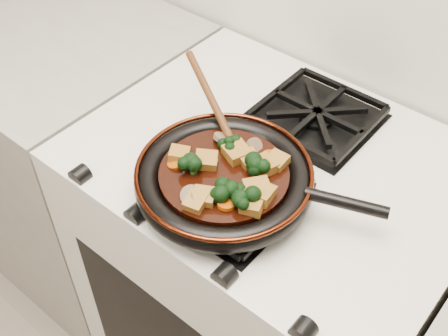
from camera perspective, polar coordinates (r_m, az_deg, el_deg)
The scene contains 32 objects.
stove at distance 1.44m, azimuth 4.16°, elevation -11.83°, with size 0.76×0.60×0.90m, color silver.
burner_grate_front at distance 1.01m, azimuth 0.75°, elevation -2.51°, with size 0.23×0.23×0.03m, color black, non-canonical shape.
burner_grate_back at distance 1.18m, azimuth 9.42°, elevation 5.28°, with size 0.23×0.23×0.03m, color black, non-canonical shape.
skillet at distance 0.99m, azimuth 0.13°, elevation -1.10°, with size 0.43×0.32×0.05m.
braising_sauce at distance 0.98m, azimuth 0.00°, elevation -0.86°, with size 0.23×0.23×0.02m, color black.
tofu_cube_0 at distance 0.93m, azimuth 3.68°, elevation -2.57°, with size 0.04×0.04×0.02m, color olive.
tofu_cube_1 at distance 0.93m, azimuth -2.06°, elevation -2.96°, with size 0.04×0.04×0.02m, color olive.
tofu_cube_2 at distance 0.99m, azimuth 2.57°, elevation 0.85°, with size 0.04×0.03×0.02m, color olive.
tofu_cube_3 at distance 1.00m, azimuth 1.31°, elevation 1.52°, with size 0.04×0.04×0.02m, color olive.
tofu_cube_4 at distance 1.00m, azimuth -4.59°, elevation 1.34°, with size 0.04×0.03×0.02m, color olive.
tofu_cube_5 at distance 0.99m, azimuth -1.82°, elevation 0.73°, with size 0.04×0.04×0.02m, color olive.
tofu_cube_6 at distance 0.94m, azimuth 3.37°, elevation -2.22°, with size 0.04×0.04×0.02m, color olive.
tofu_cube_7 at distance 0.98m, azimuth 4.16°, elevation 0.26°, with size 0.04×0.03×0.02m, color olive.
tofu_cube_8 at distance 0.92m, azimuth -2.91°, elevation -3.52°, with size 0.04×0.03×0.02m, color olive.
tofu_cube_9 at distance 0.91m, azimuth 2.82°, elevation -3.93°, with size 0.04×0.03×0.02m, color olive.
tofu_cube_10 at distance 0.99m, azimuth 5.40°, elevation 0.68°, with size 0.04×0.03×0.02m, color olive.
broccoli_floret_0 at distance 0.93m, azimuth -0.16°, elevation -2.82°, with size 0.06×0.06×0.05m, color black, non-canonical shape.
broccoli_floret_1 at distance 0.97m, azimuth -3.14°, elevation -0.09°, with size 0.06×0.06×0.05m, color black, non-canonical shape.
broccoli_floret_2 at distance 1.01m, azimuth 0.64°, elevation 2.22°, with size 0.05×0.05×0.05m, color black, non-canonical shape.
broccoli_floret_3 at distance 0.97m, azimuth 3.63°, elevation 0.11°, with size 0.06×0.06×0.05m, color black, non-canonical shape.
broccoli_floret_4 at distance 0.92m, azimuth 2.16°, elevation -3.45°, with size 0.06×0.06×0.05m, color black, non-canonical shape.
broccoli_floret_5 at distance 0.93m, azimuth 0.97°, elevation -2.74°, with size 0.06×0.06×0.05m, color black, non-canonical shape.
carrot_coin_0 at distance 0.92m, azimuth 0.20°, elevation -3.70°, with size 0.03×0.03×0.01m, color #AD3F04.
carrot_coin_1 at distance 1.00m, azimuth 4.72°, elevation 1.33°, with size 0.03×0.03×0.01m, color #AD3F04.
carrot_coin_2 at distance 0.99m, azimuth -4.89°, elevation 0.56°, with size 0.03×0.03×0.01m, color #AD3F04.
carrot_coin_3 at distance 0.99m, azimuth -1.40°, elevation 0.75°, with size 0.03×0.03×0.01m, color #AD3F04.
mushroom_slice_0 at distance 0.93m, azimuth 3.24°, elevation -2.91°, with size 0.03×0.03×0.01m, color brown.
mushroom_slice_1 at distance 0.93m, azimuth -3.37°, elevation -2.82°, with size 0.04×0.04×0.01m, color brown.
mushroom_slice_2 at distance 1.03m, azimuth -0.13°, elevation 3.06°, with size 0.04×0.04×0.01m, color brown.
mushroom_slice_3 at distance 0.93m, azimuth -2.81°, elevation -3.16°, with size 0.03×0.03×0.01m, color brown.
mushroom_slice_4 at distance 1.02m, azimuth 3.11°, elevation 2.25°, with size 0.03×0.03×0.01m, color brown.
wooden_spoon at distance 1.05m, azimuth -0.41°, elevation 5.18°, with size 0.14×0.09×0.23m.
Camera 1 is at (0.42, 1.02, 1.66)m, focal length 45.00 mm.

